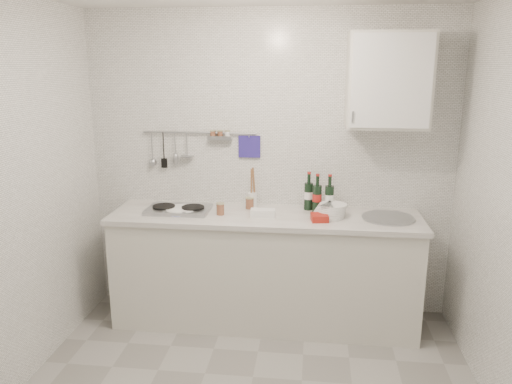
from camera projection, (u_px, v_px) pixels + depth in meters
back_wall at (269, 166)px, 4.13m from camera, size 3.00×0.02×2.50m
counter at (266, 272)px, 4.05m from camera, size 2.44×0.64×0.96m
wall_rail at (197, 144)px, 4.13m from camera, size 0.98×0.09×0.34m
wall_cabinet at (388, 81)px, 3.68m from camera, size 0.60×0.38×0.70m
plate_stack_hob at (181, 210)px, 3.97m from camera, size 0.27×0.27×0.03m
plate_stack_sink at (330, 211)px, 3.85m from camera, size 0.27×0.26×0.11m
wine_bottles at (318, 193)px, 3.97m from camera, size 0.24×0.15×0.31m
butter_dish at (263, 213)px, 3.87m from camera, size 0.20×0.11×0.06m
strawberry_punnet at (319, 218)px, 3.76m from camera, size 0.14×0.14×0.05m
utensil_crock at (253, 198)px, 4.10m from camera, size 0.08×0.08×0.34m
jar_a at (250, 203)px, 4.08m from camera, size 0.07×0.07×0.10m
jar_b at (335, 206)px, 4.01m from camera, size 0.06×0.06×0.08m
jar_c at (316, 206)px, 4.03m from camera, size 0.07×0.07×0.07m
jar_d at (220, 209)px, 3.91m from camera, size 0.06×0.06×0.10m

